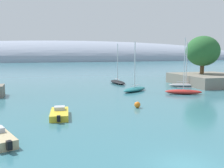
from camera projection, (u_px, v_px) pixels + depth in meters
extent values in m
plane|color=#38727F|center=(186.00, 166.00, 16.49)|extent=(600.00, 600.00, 0.00)
cube|color=gray|center=(210.00, 79.00, 58.64)|extent=(13.87, 15.21, 2.35)
cylinder|color=brown|center=(202.00, 69.00, 59.97)|extent=(0.92, 0.92, 2.01)
ellipsoid|color=#28602D|center=(203.00, 51.00, 59.45)|extent=(7.70, 7.70, 6.93)
ellipsoid|color=#8E99AD|center=(75.00, 60.00, 241.47)|extent=(391.16, 88.71, 36.27)
ellipsoid|color=gray|center=(186.00, 85.00, 54.80)|extent=(7.55, 4.77, 0.76)
cylinder|color=silver|center=(187.00, 63.00, 54.23)|extent=(0.18, 0.18, 8.65)
cube|color=silver|center=(184.00, 82.00, 54.74)|extent=(3.06, 1.32, 0.10)
ellipsoid|color=black|center=(118.00, 82.00, 60.76)|extent=(2.49, 7.81, 0.71)
cylinder|color=silver|center=(118.00, 62.00, 60.19)|extent=(0.18, 0.18, 8.63)
cube|color=silver|center=(117.00, 79.00, 61.00)|extent=(0.22, 3.48, 0.10)
ellipsoid|color=red|center=(183.00, 92.00, 45.17)|extent=(6.43, 4.19, 0.82)
cylinder|color=silver|center=(184.00, 64.00, 44.57)|extent=(0.13, 0.13, 9.01)
cube|color=silver|center=(185.00, 88.00, 45.04)|extent=(2.62, 1.30, 0.10)
ellipsoid|color=#1E6B70|center=(135.00, 89.00, 48.53)|extent=(6.69, 5.56, 0.74)
cylinder|color=silver|center=(135.00, 65.00, 47.96)|extent=(0.18, 0.18, 8.52)
cube|color=silver|center=(135.00, 85.00, 48.67)|extent=(2.51, 1.77, 0.10)
cube|color=#C6B284|center=(0.00, 138.00, 20.77)|extent=(3.07, 4.92, 0.74)
cube|color=black|center=(9.00, 145.00, 18.71)|extent=(0.49, 0.54, 0.66)
cube|color=yellow|center=(59.00, 114.00, 29.08)|extent=(2.58, 5.02, 0.68)
cube|color=black|center=(59.00, 119.00, 26.46)|extent=(0.41, 0.48, 0.61)
cube|color=#B2B7C1|center=(60.00, 108.00, 29.72)|extent=(1.33, 1.30, 0.40)
sphere|color=orange|center=(137.00, 105.00, 33.94)|extent=(0.82, 0.82, 0.82)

